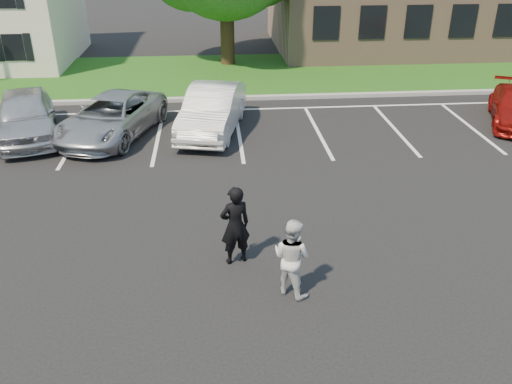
# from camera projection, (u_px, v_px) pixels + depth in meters

# --- Properties ---
(ground_plane) EXTENTS (90.00, 90.00, 0.00)m
(ground_plane) POSITION_uv_depth(u_px,v_px,m) (260.00, 263.00, 11.84)
(ground_plane) COLOR black
(ground_plane) RESTS_ON ground
(curb) EXTENTS (40.00, 0.30, 0.15)m
(curb) POSITION_uv_depth(u_px,v_px,m) (233.00, 98.00, 22.47)
(curb) COLOR gray
(curb) RESTS_ON ground
(grass_strip) EXTENTS (44.00, 8.00, 0.08)m
(grass_strip) POSITION_uv_depth(u_px,v_px,m) (229.00, 74.00, 26.04)
(grass_strip) COLOR #15450C
(grass_strip) RESTS_ON ground
(stall_lines) EXTENTS (34.00, 5.36, 0.01)m
(stall_lines) POSITION_uv_depth(u_px,v_px,m) (275.00, 123.00, 19.90)
(stall_lines) COLOR silver
(stall_lines) RESTS_ON ground
(man_black_suit) EXTENTS (0.76, 0.61, 1.82)m
(man_black_suit) POSITION_uv_depth(u_px,v_px,m) (235.00, 225.00, 11.51)
(man_black_suit) COLOR black
(man_black_suit) RESTS_ON ground
(man_white_shirt) EXTENTS (1.02, 1.00, 1.65)m
(man_white_shirt) POSITION_uv_depth(u_px,v_px,m) (292.00, 257.00, 10.58)
(man_white_shirt) COLOR silver
(man_white_shirt) RESTS_ON ground
(car_silver_west) EXTENTS (3.11, 5.03, 1.60)m
(car_silver_west) POSITION_uv_depth(u_px,v_px,m) (26.00, 115.00, 18.29)
(car_silver_west) COLOR #B8B9BE
(car_silver_west) RESTS_ON ground
(car_silver_minivan) EXTENTS (3.77, 5.49, 1.39)m
(car_silver_minivan) POSITION_uv_depth(u_px,v_px,m) (112.00, 117.00, 18.46)
(car_silver_minivan) COLOR #A2A5AA
(car_silver_minivan) RESTS_ON ground
(car_white_sedan) EXTENTS (2.66, 5.03, 1.58)m
(car_white_sedan) POSITION_uv_depth(u_px,v_px,m) (212.00, 110.00, 18.84)
(car_white_sedan) COLOR silver
(car_white_sedan) RESTS_ON ground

